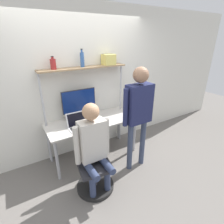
# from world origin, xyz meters

# --- Properties ---
(ground_plane) EXTENTS (12.00, 12.00, 0.00)m
(ground_plane) POSITION_xyz_m (0.00, 0.00, 0.00)
(ground_plane) COLOR slate
(wall_back) EXTENTS (8.00, 0.06, 2.70)m
(wall_back) POSITION_xyz_m (0.00, 0.74, 1.35)
(wall_back) COLOR silver
(wall_back) RESTS_ON ground_plane
(desk) EXTENTS (1.64, 0.69, 0.75)m
(desk) POSITION_xyz_m (0.00, 0.37, 0.67)
(desk) COLOR beige
(desk) RESTS_ON ground_plane
(shelf_unit) EXTENTS (1.55, 0.22, 1.67)m
(shelf_unit) POSITION_xyz_m (0.00, 0.59, 1.38)
(shelf_unit) COLOR #997A56
(shelf_unit) RESTS_ON ground_plane
(monitor) EXTENTS (0.62, 0.18, 0.55)m
(monitor) POSITION_xyz_m (-0.15, 0.57, 1.07)
(monitor) COLOR #333338
(monitor) RESTS_ON desk
(laptop) EXTENTS (0.34, 0.25, 0.25)m
(laptop) POSITION_xyz_m (-0.31, 0.27, 0.82)
(laptop) COLOR silver
(laptop) RESTS_ON desk
(cell_phone) EXTENTS (0.07, 0.15, 0.01)m
(cell_phone) POSITION_xyz_m (-0.04, 0.22, 0.75)
(cell_phone) COLOR #264C8C
(cell_phone) RESTS_ON desk
(office_chair) EXTENTS (0.56, 0.56, 0.90)m
(office_chair) POSITION_xyz_m (-0.33, -0.35, 0.27)
(office_chair) COLOR black
(office_chair) RESTS_ON ground_plane
(person_seated) EXTENTS (0.53, 0.47, 1.37)m
(person_seated) POSITION_xyz_m (-0.34, -0.39, 0.80)
(person_seated) COLOR #2D3856
(person_seated) RESTS_ON ground_plane
(person_standing) EXTENTS (0.58, 0.24, 1.75)m
(person_standing) POSITION_xyz_m (0.50, -0.30, 1.13)
(person_standing) COLOR #38425B
(person_standing) RESTS_ON ground_plane
(bottle_blue) EXTENTS (0.07, 0.07, 0.29)m
(bottle_blue) POSITION_xyz_m (-0.03, 0.59, 1.79)
(bottle_blue) COLOR #335999
(bottle_blue) RESTS_ON shelf_unit
(bottle_red) EXTENTS (0.09, 0.09, 0.20)m
(bottle_red) POSITION_xyz_m (-0.51, 0.59, 1.75)
(bottle_red) COLOR maroon
(bottle_red) RESTS_ON shelf_unit
(storage_box) EXTENTS (0.21, 0.20, 0.19)m
(storage_box) POSITION_xyz_m (0.48, 0.59, 1.76)
(storage_box) COLOR #DBCC66
(storage_box) RESTS_ON shelf_unit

